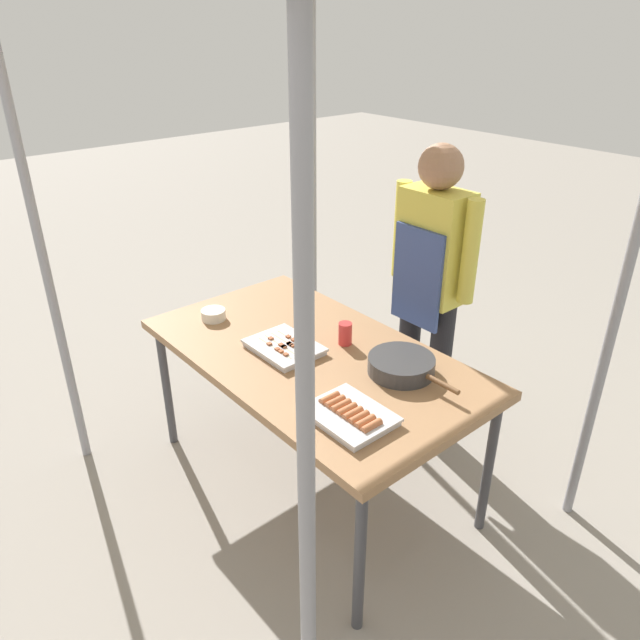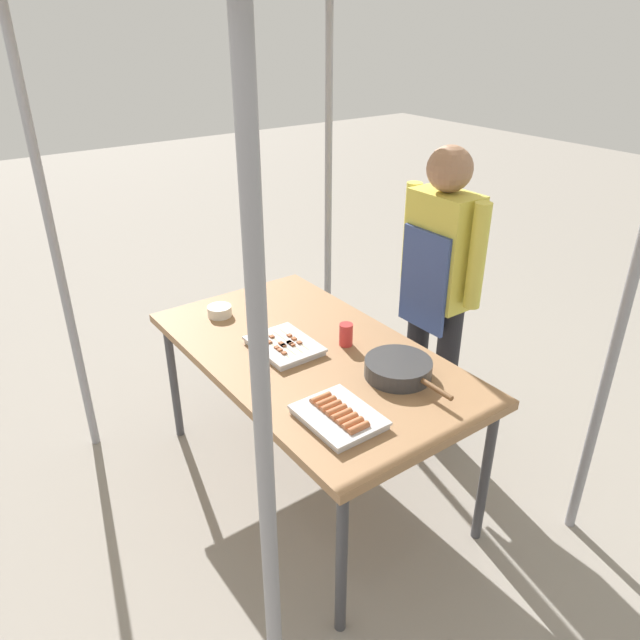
% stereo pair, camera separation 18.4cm
% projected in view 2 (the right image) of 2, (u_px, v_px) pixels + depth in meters
% --- Properties ---
extents(ground_plane, '(18.00, 18.00, 0.00)m').
position_uv_depth(ground_plane, '(312.00, 479.00, 3.06)').
color(ground_plane, gray).
extents(stall_table, '(1.60, 0.90, 0.75)m').
position_uv_depth(stall_table, '(311.00, 362.00, 2.74)').
color(stall_table, '#9E724C').
rests_on(stall_table, ground).
extents(stall_canopy, '(2.10, 1.80, 2.27)m').
position_uv_depth(stall_canopy, '(308.00, 1.00, 2.07)').
color(stall_canopy, gray).
rests_on(stall_canopy, ground).
extents(tray_grilled_sausages, '(0.32, 0.25, 0.05)m').
position_uv_depth(tray_grilled_sausages, '(339.00, 416.00, 2.25)').
color(tray_grilled_sausages, silver).
rests_on(tray_grilled_sausages, stall_table).
extents(tray_meat_skewers, '(0.33, 0.25, 0.04)m').
position_uv_depth(tray_meat_skewers, '(284.00, 346.00, 2.74)').
color(tray_meat_skewers, silver).
rests_on(tray_meat_skewers, stall_table).
extents(cooking_wok, '(0.45, 0.29, 0.07)m').
position_uv_depth(cooking_wok, '(399.00, 368.00, 2.52)').
color(cooking_wok, '#38383A').
rests_on(cooking_wok, stall_table).
extents(condiment_bowl, '(0.12, 0.12, 0.05)m').
position_uv_depth(condiment_bowl, '(220.00, 311.00, 3.04)').
color(condiment_bowl, silver).
rests_on(condiment_bowl, stall_table).
extents(drink_cup_near_edge, '(0.06, 0.06, 0.11)m').
position_uv_depth(drink_cup_near_edge, '(346.00, 335.00, 2.76)').
color(drink_cup_near_edge, red).
rests_on(drink_cup_near_edge, stall_table).
extents(vendor_woman, '(0.52, 0.23, 1.59)m').
position_uv_depth(vendor_woman, '(439.00, 277.00, 3.01)').
color(vendor_woman, black).
rests_on(vendor_woman, ground).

